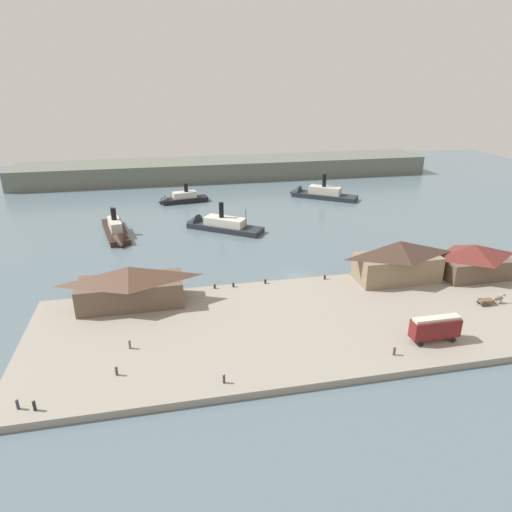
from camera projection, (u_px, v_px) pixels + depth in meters
ground_plane at (298, 276)px, 105.35m from camera, size 320.00×320.00×0.00m
quay_promenade at (332, 320)px, 85.15m from camera, size 110.00×36.00×1.20m
seawall_edge at (302, 280)px, 101.89m from camera, size 110.00×0.80×1.00m
ferry_shed_east_terminal at (130, 285)px, 88.41m from camera, size 20.41×8.81×8.01m
ferry_shed_customs_shed at (398, 260)px, 98.81m from camera, size 18.16×8.37×9.07m
ferry_shed_central_terminal at (473, 260)px, 101.49m from camera, size 14.93×10.16×7.29m
street_tram at (435, 327)px, 76.56m from camera, size 8.51×2.49×4.55m
horse_cart at (491, 300)px, 89.48m from camera, size 5.74×1.49×1.87m
pedestrian_walking_west at (224, 379)px, 66.68m from camera, size 0.39×0.39×1.59m
pedestrian_at_waters_edge at (130, 344)px, 75.04m from camera, size 0.42×0.42×1.71m
pedestrian_near_east_shed at (34, 406)px, 61.19m from camera, size 0.44×0.44×1.76m
pedestrian_walking_east at (116, 371)px, 68.40m from camera, size 0.41×0.41×1.67m
pedestrian_by_tram at (17, 404)px, 61.46m from camera, size 0.41×0.41×1.67m
pedestrian_standing_center at (394, 351)px, 73.34m from camera, size 0.40×0.40×1.63m
mooring_post_center_east at (265, 281)px, 98.52m from camera, size 0.44×0.44×0.90m
mooring_post_east at (215, 286)px, 96.23m from camera, size 0.44×0.44×0.90m
mooring_post_west at (233, 285)px, 96.88m from camera, size 0.44×0.44×0.90m
mooring_post_center_west at (325, 277)px, 100.56m from camera, size 0.44×0.44×0.90m
ferry_near_quay at (180, 199)px, 164.39m from camera, size 18.43×7.45×8.35m
ferry_moored_east at (216, 224)px, 136.63m from camera, size 23.88×19.65×10.60m
ferry_moored_west at (316, 193)px, 171.39m from camera, size 24.76×20.46×11.34m
ferry_approaching_west at (117, 233)px, 129.62m from camera, size 9.98×25.37×9.45m
far_headland at (227, 168)px, 203.71m from camera, size 180.00×24.00×8.00m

